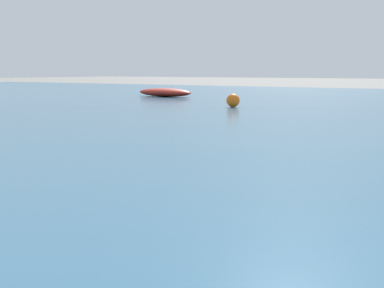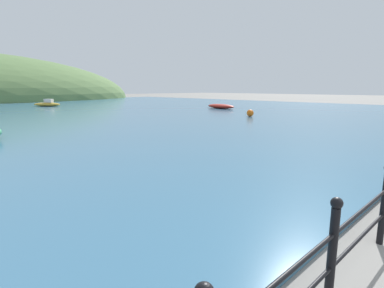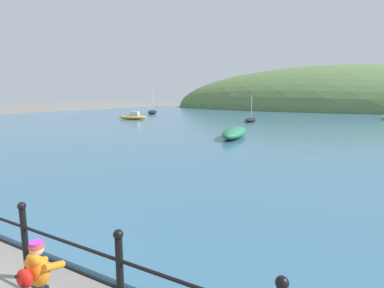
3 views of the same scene
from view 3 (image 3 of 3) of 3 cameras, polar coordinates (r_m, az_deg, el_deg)
water at (r=33.39m, az=20.75°, el=3.98°), size 80.00×60.00×0.10m
far_hillside at (r=69.23m, az=25.23°, el=6.06°), size 70.98×39.04×17.64m
child_in_coat at (r=4.39m, az=-27.37°, el=-20.99°), size 0.41×0.55×1.00m
boat_nearest_quay at (r=19.15m, az=8.07°, el=2.18°), size 2.06×4.63×0.67m
boat_red_dinghy at (r=34.34m, az=-11.19°, el=5.10°), size 3.39×2.12×0.91m
boat_far_right at (r=44.92m, az=-7.55°, el=6.11°), size 2.85×3.97×4.77m
boat_green_fishing at (r=31.51m, az=11.13°, el=4.60°), size 1.21×2.97×2.70m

